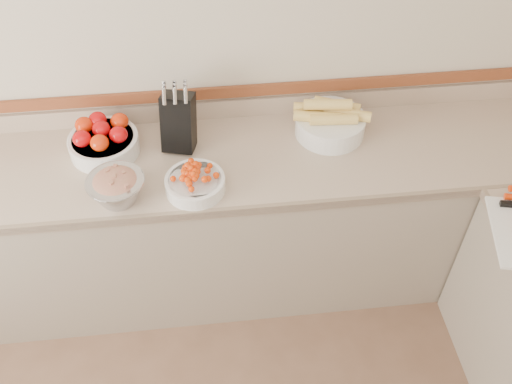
{
  "coord_description": "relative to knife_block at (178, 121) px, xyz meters",
  "views": [
    {
      "loc": [
        0.17,
        -0.28,
        2.69
      ],
      "look_at": [
        0.35,
        1.35,
        1.0
      ],
      "focal_mm": 40.0,
      "sensor_mm": 36.0,
      "label": 1
    }
  ],
  "objects": [
    {
      "name": "back_wall",
      "position": [
        -0.04,
        0.2,
        0.26
      ],
      "size": [
        4.0,
        0.0,
        4.0
      ],
      "primitive_type": "plane",
      "rotation": [
        1.57,
        0.0,
        0.0
      ],
      "color": "beige",
      "rests_on": "ground_plane"
    },
    {
      "name": "counter_back",
      "position": [
        -0.04,
        -0.12,
        -0.59
      ],
      "size": [
        4.0,
        0.65,
        1.08
      ],
      "color": "tan",
      "rests_on": "ground_plane"
    },
    {
      "name": "knife_block",
      "position": [
        0.0,
        0.0,
        0.0
      ],
      "size": [
        0.18,
        0.21,
        0.35
      ],
      "color": "black",
      "rests_on": "counter_back"
    },
    {
      "name": "tomato_bowl",
      "position": [
        -0.35,
        -0.01,
        -0.07
      ],
      "size": [
        0.32,
        0.32,
        0.16
      ],
      "color": "white",
      "rests_on": "counter_back"
    },
    {
      "name": "cherry_tomato_bowl",
      "position": [
        0.06,
        -0.31,
        -0.09
      ],
      "size": [
        0.26,
        0.26,
        0.14
      ],
      "color": "white",
      "rests_on": "counter_back"
    },
    {
      "name": "corn_bowl",
      "position": [
        0.72,
        0.01,
        -0.07
      ],
      "size": [
        0.37,
        0.34,
        0.2
      ],
      "color": "white",
      "rests_on": "counter_back"
    },
    {
      "name": "rhubarb_bowl",
      "position": [
        -0.27,
        -0.33,
        -0.07
      ],
      "size": [
        0.25,
        0.25,
        0.14
      ],
      "color": "#B2B2BA",
      "rests_on": "counter_back"
    }
  ]
}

